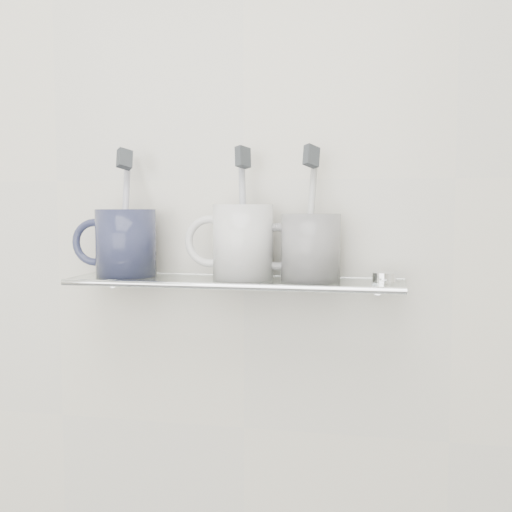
% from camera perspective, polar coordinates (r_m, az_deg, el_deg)
% --- Properties ---
extents(wall_back, '(2.50, 0.00, 2.50)m').
position_cam_1_polar(wall_back, '(1.01, -1.12, 6.79)').
color(wall_back, beige).
rests_on(wall_back, ground).
extents(shelf_glass, '(0.50, 0.12, 0.01)m').
position_cam_1_polar(shelf_glass, '(0.96, -1.92, -2.30)').
color(shelf_glass, silver).
rests_on(shelf_glass, wall_back).
extents(shelf_rail, '(0.50, 0.01, 0.01)m').
position_cam_1_polar(shelf_rail, '(0.91, -2.74, -2.71)').
color(shelf_rail, silver).
rests_on(shelf_rail, shelf_glass).
extents(bracket_left, '(0.02, 0.03, 0.02)m').
position_cam_1_polar(bracket_left, '(1.07, -12.31, -2.26)').
color(bracket_left, silver).
rests_on(bracket_left, wall_back).
extents(bracket_right, '(0.02, 0.03, 0.02)m').
position_cam_1_polar(bracket_right, '(0.98, 10.76, -2.87)').
color(bracket_right, silver).
rests_on(bracket_right, wall_back).
extents(mug_left, '(0.12, 0.12, 0.10)m').
position_cam_1_polar(mug_left, '(1.01, -11.49, 1.16)').
color(mug_left, '#242842').
rests_on(mug_left, shelf_glass).
extents(mug_left_handle, '(0.07, 0.01, 0.07)m').
position_cam_1_polar(mug_left_handle, '(1.04, -14.16, 1.18)').
color(mug_left_handle, '#242842').
rests_on(mug_left_handle, mug_left).
extents(toothbrush_left, '(0.04, 0.09, 0.18)m').
position_cam_1_polar(toothbrush_left, '(1.01, -11.53, 3.93)').
color(toothbrush_left, '#A7A3BA').
rests_on(toothbrush_left, mug_left).
extents(bristles_left, '(0.03, 0.03, 0.04)m').
position_cam_1_polar(bristles_left, '(1.01, -11.61, 8.45)').
color(bristles_left, '#34393D').
rests_on(bristles_left, toothbrush_left).
extents(mug_center, '(0.11, 0.11, 0.11)m').
position_cam_1_polar(mug_center, '(0.96, -1.16, 1.27)').
color(mug_center, white).
rests_on(mug_center, shelf_glass).
extents(mug_center_handle, '(0.08, 0.01, 0.08)m').
position_cam_1_polar(mug_center_handle, '(0.97, -4.11, 1.31)').
color(mug_center_handle, white).
rests_on(mug_center_handle, mug_center).
extents(toothbrush_center, '(0.03, 0.06, 0.19)m').
position_cam_1_polar(toothbrush_center, '(0.95, -1.17, 3.99)').
color(toothbrush_center, '#9C9FAC').
rests_on(toothbrush_center, mug_center).
extents(bristles_center, '(0.02, 0.03, 0.03)m').
position_cam_1_polar(bristles_center, '(0.96, -1.17, 8.78)').
color(bristles_center, '#34393D').
rests_on(bristles_center, toothbrush_center).
extents(mug_right, '(0.12, 0.12, 0.10)m').
position_cam_1_polar(mug_right, '(0.94, 4.89, 0.77)').
color(mug_right, silver).
rests_on(mug_right, shelf_glass).
extents(mug_right_handle, '(0.07, 0.01, 0.07)m').
position_cam_1_polar(mug_right_handle, '(0.95, 1.92, 0.82)').
color(mug_right_handle, silver).
rests_on(mug_right_handle, mug_right).
extents(toothbrush_right, '(0.02, 0.07, 0.18)m').
position_cam_1_polar(toothbrush_right, '(0.94, 4.91, 3.96)').
color(toothbrush_right, '#BBB9AF').
rests_on(toothbrush_right, mug_right).
extents(bristles_right, '(0.02, 0.03, 0.04)m').
position_cam_1_polar(bristles_right, '(0.94, 4.94, 8.84)').
color(bristles_right, '#34393D').
rests_on(bristles_right, toothbrush_right).
extents(chrome_cap, '(0.03, 0.03, 0.01)m').
position_cam_1_polar(chrome_cap, '(0.94, 11.32, -1.87)').
color(chrome_cap, silver).
rests_on(chrome_cap, shelf_glass).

